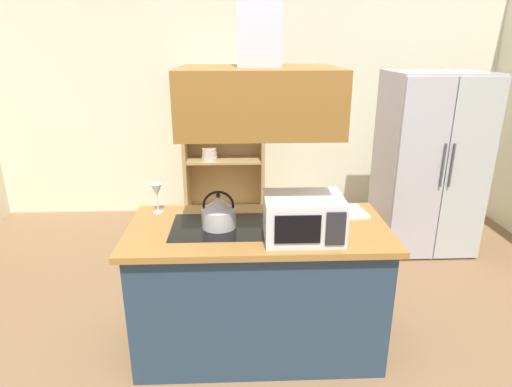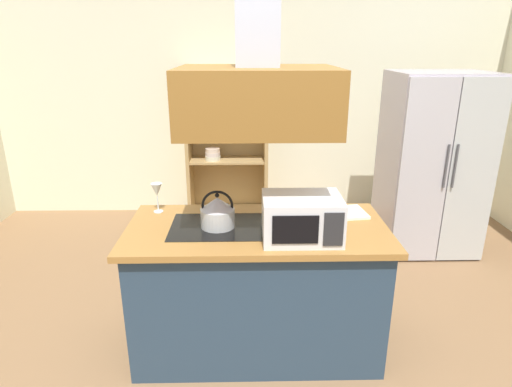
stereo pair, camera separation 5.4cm
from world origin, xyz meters
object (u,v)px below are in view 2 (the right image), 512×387
at_px(refrigerator, 432,164).
at_px(wine_glass_on_counter, 157,191).
at_px(cutting_board, 340,213).
at_px(dish_cabinet, 227,153).
at_px(microwave, 302,218).
at_px(kettle, 218,212).

bearing_deg(refrigerator, wine_glass_on_counter, -152.36).
distance_m(refrigerator, cutting_board, 1.79).
xyz_separation_m(cutting_board, wine_glass_on_counter, (-1.25, 0.07, 0.14)).
bearing_deg(refrigerator, dish_cabinet, 155.90).
xyz_separation_m(microwave, wine_glass_on_counter, (-0.93, 0.44, 0.02)).
distance_m(cutting_board, microwave, 0.50).
relative_size(refrigerator, microwave, 3.81).
relative_size(microwave, wine_glass_on_counter, 2.23).
height_order(kettle, microwave, microwave).
xyz_separation_m(kettle, cutting_board, (0.82, 0.20, -0.09)).
distance_m(kettle, cutting_board, 0.85).
xyz_separation_m(dish_cabinet, cutting_board, (0.86, -2.26, 0.13)).
distance_m(dish_cabinet, microwave, 2.70).
relative_size(refrigerator, cutting_board, 5.16).
bearing_deg(dish_cabinet, wine_glass_on_counter, -99.90).
bearing_deg(microwave, kettle, 160.83).
distance_m(dish_cabinet, kettle, 2.46).
bearing_deg(cutting_board, refrigerator, 48.61).
height_order(refrigerator, dish_cabinet, refrigerator).
relative_size(dish_cabinet, wine_glass_on_counter, 8.51).
relative_size(kettle, microwave, 0.52).
xyz_separation_m(refrigerator, cutting_board, (-1.18, -1.34, 0.03)).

